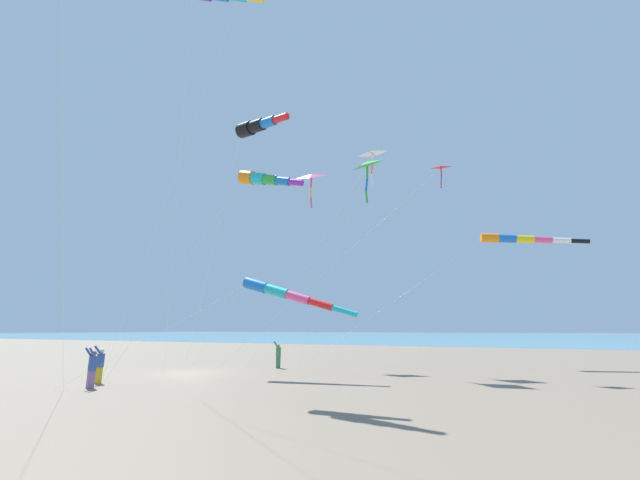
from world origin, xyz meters
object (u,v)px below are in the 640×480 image
(kite_delta_long_streamer_left, at_px, (367,165))
(kite_delta_purple_drifting, at_px, (311,177))
(kite_windsock_green_low_center, at_px, (282,293))
(person_child_grey_jacket, at_px, (92,366))
(kite_delta_black_fish_shape, at_px, (372,154))
(kite_windsock_orange_high_right, at_px, (256,126))
(kite_delta_blue_topmost, at_px, (440,168))
(person_adult_flyer, at_px, (100,362))
(kite_windsock_teal_far_right, at_px, (262,179))
(person_child_green_jacket, at_px, (278,353))
(kite_windsock_red_high_left, at_px, (519,239))

(kite_delta_long_streamer_left, relative_size, kite_delta_purple_drifting, 0.93)
(kite_windsock_green_low_center, bearing_deg, person_child_grey_jacket, -39.09)
(person_child_grey_jacket, distance_m, kite_delta_black_fish_shape, 23.42)
(person_child_grey_jacket, bearing_deg, kite_delta_black_fish_shape, 150.78)
(kite_windsock_orange_high_right, distance_m, kite_delta_purple_drifting, 12.88)
(kite_windsock_green_low_center, distance_m, kite_delta_blue_topmost, 14.06)
(person_adult_flyer, xyz_separation_m, kite_windsock_green_low_center, (-5.89, 6.91, 3.65))
(kite_windsock_teal_far_right, bearing_deg, person_child_green_jacket, -153.51)
(kite_windsock_red_high_left, bearing_deg, kite_delta_black_fish_shape, -57.37)
(person_child_grey_jacket, xyz_separation_m, kite_windsock_green_low_center, (-7.09, 5.76, 3.66))
(kite_windsock_teal_far_right, bearing_deg, kite_windsock_red_high_left, 149.83)
(kite_delta_black_fish_shape, xyz_separation_m, kite_windsock_green_low_center, (8.42, -2.91, -11.60))
(person_child_grey_jacket, bearing_deg, person_child_green_jacket, 167.17)
(kite_windsock_orange_high_right, relative_size, kite_delta_purple_drifting, 0.85)
(person_child_green_jacket, bearing_deg, kite_windsock_teal_far_right, 26.49)
(kite_windsock_red_high_left, height_order, kite_windsock_orange_high_right, kite_windsock_orange_high_right)
(kite_delta_long_streamer_left, distance_m, kite_windsock_orange_high_right, 10.29)
(kite_windsock_orange_high_right, bearing_deg, kite_windsock_teal_far_right, 67.69)
(person_adult_flyer, relative_size, kite_delta_blue_topmost, 0.13)
(kite_windsock_teal_far_right, xyz_separation_m, kite_delta_purple_drifting, (-12.58, -3.83, 5.36))
(kite_delta_purple_drifting, bearing_deg, kite_windsock_red_high_left, 114.12)
(person_child_grey_jacket, bearing_deg, kite_delta_blue_topmost, 135.62)
(person_child_grey_jacket, relative_size, kite_delta_purple_drifting, 0.12)
(kite_windsock_green_low_center, bearing_deg, kite_delta_long_streamer_left, 148.53)
(kite_delta_long_streamer_left, xyz_separation_m, kite_windsock_green_low_center, (5.57, -3.41, -9.42))
(kite_windsock_orange_high_right, xyz_separation_m, kite_delta_purple_drifting, (-12.29, -3.12, 2.24))
(kite_windsock_orange_high_right, bearing_deg, person_adult_flyer, -78.50)
(kite_delta_black_fish_shape, height_order, kite_windsock_green_low_center, kite_delta_black_fish_shape)
(person_adult_flyer, distance_m, kite_delta_blue_topmost, 23.58)
(kite_delta_black_fish_shape, distance_m, kite_windsock_orange_high_right, 13.35)
(kite_delta_black_fish_shape, relative_size, kite_windsock_orange_high_right, 1.24)
(person_child_green_jacket, height_order, kite_windsock_red_high_left, kite_windsock_red_high_left)
(kite_windsock_red_high_left, relative_size, kite_windsock_teal_far_right, 1.93)
(kite_windsock_green_low_center, relative_size, kite_delta_purple_drifting, 0.70)
(kite_delta_black_fish_shape, relative_size, kite_delta_purple_drifting, 1.06)
(kite_windsock_teal_far_right, distance_m, kite_delta_purple_drifting, 14.20)
(kite_delta_black_fish_shape, bearing_deg, kite_windsock_teal_far_right, -6.05)
(kite_windsock_red_high_left, bearing_deg, person_adult_flyer, -43.68)
(kite_delta_purple_drifting, bearing_deg, kite_windsock_teal_far_right, 16.93)
(kite_windsock_orange_high_right, bearing_deg, kite_windsock_red_high_left, 147.90)
(person_child_green_jacket, relative_size, kite_windsock_green_low_center, 0.16)
(kite_delta_long_streamer_left, bearing_deg, kite_delta_blue_topmost, 108.48)
(person_child_grey_jacket, xyz_separation_m, kite_delta_blue_topmost, (-14.26, 13.95, 12.55))
(person_child_green_jacket, xyz_separation_m, kite_windsock_red_high_left, (-10.07, 15.85, 8.61))
(kite_delta_long_streamer_left, bearing_deg, kite_delta_purple_drifting, -112.91)
(kite_windsock_red_high_left, relative_size, kite_delta_purple_drifting, 1.28)
(kite_delta_blue_topmost, bearing_deg, kite_windsock_red_high_left, 148.78)
(kite_windsock_orange_high_right, height_order, kite_windsock_green_low_center, kite_windsock_orange_high_right)
(kite_windsock_red_high_left, distance_m, kite_windsock_orange_high_right, 22.71)
(person_adult_flyer, bearing_deg, kite_delta_blue_topmost, 130.84)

